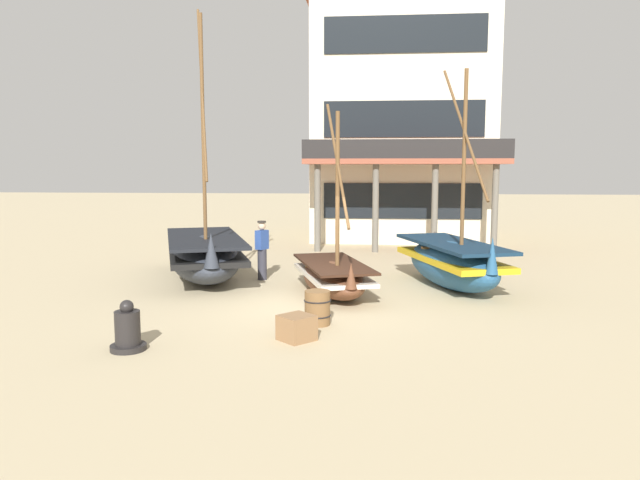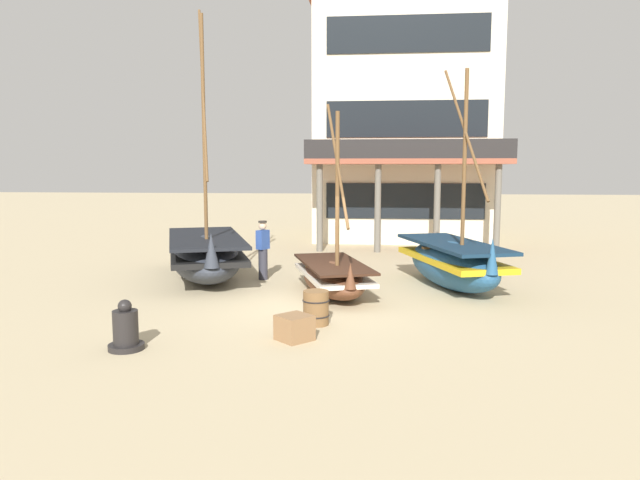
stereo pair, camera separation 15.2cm
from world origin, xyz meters
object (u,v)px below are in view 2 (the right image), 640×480
Objects in this scene: fisherman_by_hull at (263,251)px; wooden_barrel at (316,308)px; fishing_boat_centre_large at (206,255)px; fishing_boat_far_right at (333,276)px; cargo_crate at (294,328)px; harbor_building_main at (403,125)px; capstan_winch at (126,330)px; fishing_boat_near_left at (453,262)px.

wooden_barrel is at bearing -66.75° from fisherman_by_hull.
fishing_boat_far_right is (3.83, -1.88, -0.21)m from fishing_boat_centre_large.
fisherman_by_hull is 6.11m from cargo_crate.
fishing_boat_centre_large is 1.58× the size of fishing_boat_far_right.
cargo_crate is at bearing -98.69° from harbor_building_main.
harbor_building_main reaches higher than wooden_barrel.
fishing_boat_far_right reaches higher than capstan_winch.
fisherman_by_hull is 5.14m from wooden_barrel.
fishing_boat_centre_large reaches higher than fishing_boat_near_left.
capstan_winch is 1.59× the size of cargo_crate.
fishing_boat_centre_large is at bearing 174.53° from fishing_boat_near_left.
fishing_boat_centre_large is at bearing 179.43° from fisherman_by_hull.
fishing_boat_centre_large is 6.78m from cargo_crate.
harbor_building_main is at bearing 94.40° from fishing_boat_near_left.
cargo_crate is (2.86, 0.86, -0.11)m from capstan_winch.
fishing_boat_far_right reaches higher than wooden_barrel.
fisherman_by_hull is at bearing 172.97° from fishing_boat_near_left.
fishing_boat_near_left is 6.94m from fishing_boat_centre_large.
fisherman_by_hull is 2.99× the size of cargo_crate.
fishing_boat_near_left is 6.44× the size of capstan_winch.
cargo_crate is (-0.28, -1.12, -0.12)m from wooden_barrel.
capstan_winch is at bearing -85.23° from fishing_boat_centre_large.
capstan_winch is 3.71m from wooden_barrel.
capstan_winch is at bearing -124.14° from fishing_boat_far_right.
fishing_boat_centre_large is 8.44× the size of capstan_winch.
capstan_winch is 0.09× the size of harbor_building_main.
wooden_barrel reaches higher than cargo_crate.
fishing_boat_near_left is at bearing -5.47° from fishing_boat_centre_large.
fishing_boat_centre_large is 6.73m from capstan_winch.
wooden_barrel is (-0.13, -2.84, -0.13)m from fishing_boat_far_right.
wooden_barrel is 1.24× the size of cargo_crate.
fishing_boat_far_right is 8.47× the size of cargo_crate.
wooden_barrel is at bearing -98.30° from harbor_building_main.
fishing_boat_near_left is at bearing 51.64° from wooden_barrel.
fishing_boat_far_right is at bearing -40.86° from fisherman_by_hull.
fisherman_by_hull is 1.88× the size of capstan_winch.
fisherman_by_hull is 12.68m from harbor_building_main.
cargo_crate is 17.82m from harbor_building_main.
harbor_building_main reaches higher than fisherman_by_hull.
fishing_boat_centre_large reaches higher than fishing_boat_far_right.
harbor_building_main is at bearing 68.73° from fisherman_by_hull.
capstan_winch is (-6.35, -6.04, -0.34)m from fishing_boat_near_left.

